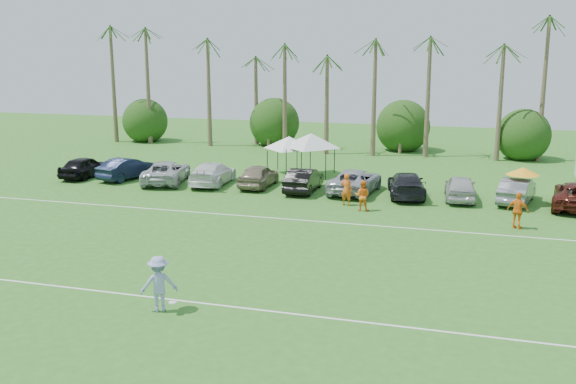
# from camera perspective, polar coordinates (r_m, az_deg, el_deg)

# --- Properties ---
(ground) EXTENTS (120.00, 120.00, 0.00)m
(ground) POSITION_cam_1_polar(r_m,az_deg,el_deg) (23.18, -17.15, -10.39)
(ground) COLOR #2E691F
(ground) RESTS_ON ground
(field_lines) EXTENTS (80.00, 12.10, 0.01)m
(field_lines) POSITION_cam_1_polar(r_m,az_deg,el_deg) (29.73, -8.69, -4.85)
(field_lines) COLOR white
(field_lines) RESTS_ON ground
(palm_tree_0) EXTENTS (2.40, 2.40, 8.90)m
(palm_tree_0) POSITION_cam_1_polar(r_m,az_deg,el_deg) (65.32, -15.51, 10.90)
(palm_tree_0) COLOR brown
(palm_tree_0) RESTS_ON ground
(palm_tree_1) EXTENTS (2.40, 2.40, 9.90)m
(palm_tree_1) POSITION_cam_1_polar(r_m,az_deg,el_deg) (62.84, -11.59, 11.85)
(palm_tree_1) COLOR brown
(palm_tree_1) RESTS_ON ground
(palm_tree_2) EXTENTS (2.40, 2.40, 10.90)m
(palm_tree_2) POSITION_cam_1_polar(r_m,az_deg,el_deg) (60.68, -7.33, 12.79)
(palm_tree_2) COLOR brown
(palm_tree_2) RESTS_ON ground
(palm_tree_3) EXTENTS (2.40, 2.40, 11.90)m
(palm_tree_3) POSITION_cam_1_polar(r_m,az_deg,el_deg) (59.21, -3.70, 13.70)
(palm_tree_3) COLOR brown
(palm_tree_3) RESTS_ON ground
(palm_tree_4) EXTENTS (2.40, 2.40, 8.90)m
(palm_tree_4) POSITION_cam_1_polar(r_m,az_deg,el_deg) (57.97, 0.12, 11.20)
(palm_tree_4) COLOR brown
(palm_tree_4) RESTS_ON ground
(palm_tree_5) EXTENTS (2.40, 2.40, 9.90)m
(palm_tree_5) POSITION_cam_1_polar(r_m,az_deg,el_deg) (56.97, 4.08, 12.02)
(palm_tree_5) COLOR brown
(palm_tree_5) RESTS_ON ground
(palm_tree_6) EXTENTS (2.40, 2.40, 10.90)m
(palm_tree_6) POSITION_cam_1_polar(r_m,az_deg,el_deg) (56.25, 8.18, 12.80)
(palm_tree_6) COLOR brown
(palm_tree_6) RESTS_ON ground
(palm_tree_7) EXTENTS (2.40, 2.40, 11.90)m
(palm_tree_7) POSITION_cam_1_polar(r_m,az_deg,el_deg) (55.82, 12.38, 13.52)
(palm_tree_7) COLOR brown
(palm_tree_7) RESTS_ON ground
(palm_tree_8) EXTENTS (2.40, 2.40, 8.90)m
(palm_tree_8) POSITION_cam_1_polar(r_m,az_deg,el_deg) (55.67, 17.48, 10.58)
(palm_tree_8) COLOR brown
(palm_tree_8) RESTS_ON ground
(palm_tree_9) EXTENTS (2.40, 2.40, 9.90)m
(palm_tree_9) POSITION_cam_1_polar(r_m,az_deg,el_deg) (55.96, 22.75, 11.10)
(palm_tree_9) COLOR brown
(palm_tree_9) RESTS_ON ground
(bush_tree_0) EXTENTS (4.00, 4.00, 4.00)m
(bush_tree_0) POSITION_cam_1_polar(r_m,az_deg,el_deg) (65.04, -12.49, 6.03)
(bush_tree_0) COLOR brown
(bush_tree_0) RESTS_ON ground
(bush_tree_1) EXTENTS (4.00, 4.00, 4.00)m
(bush_tree_1) POSITION_cam_1_polar(r_m,az_deg,el_deg) (59.91, -1.46, 5.79)
(bush_tree_1) COLOR brown
(bush_tree_1) RESTS_ON ground
(bush_tree_2) EXTENTS (4.00, 4.00, 4.00)m
(bush_tree_2) POSITION_cam_1_polar(r_m,az_deg,el_deg) (57.42, 10.08, 5.31)
(bush_tree_2) COLOR brown
(bush_tree_2) RESTS_ON ground
(bush_tree_3) EXTENTS (4.00, 4.00, 4.00)m
(bush_tree_3) POSITION_cam_1_polar(r_m,az_deg,el_deg) (57.21, 20.10, 4.71)
(bush_tree_3) COLOR brown
(bush_tree_3) RESTS_ON ground
(sideline_player_a) EXTENTS (0.75, 0.56, 1.88)m
(sideline_player_a) POSITION_cam_1_polar(r_m,az_deg,el_deg) (37.12, 5.22, 0.23)
(sideline_player_a) COLOR orange
(sideline_player_a) RESTS_ON ground
(sideline_player_b) EXTENTS (0.84, 0.66, 1.71)m
(sideline_player_b) POSITION_cam_1_polar(r_m,az_deg,el_deg) (36.01, 6.62, -0.32)
(sideline_player_b) COLOR orange
(sideline_player_b) RESTS_ON ground
(sideline_player_c) EXTENTS (1.19, 0.86, 1.87)m
(sideline_player_c) POSITION_cam_1_polar(r_m,az_deg,el_deg) (34.13, 19.77, -1.57)
(sideline_player_c) COLOR orange
(sideline_player_c) RESTS_ON ground
(canopy_tent_left) EXTENTS (3.92, 3.92, 3.17)m
(canopy_tent_left) POSITION_cam_1_polar(r_m,az_deg,el_deg) (46.35, 0.11, 4.96)
(canopy_tent_left) COLOR black
(canopy_tent_left) RESTS_ON ground
(canopy_tent_right) EXTENTS (4.37, 4.37, 3.54)m
(canopy_tent_right) POSITION_cam_1_polar(r_m,az_deg,el_deg) (45.61, 2.06, 5.23)
(canopy_tent_right) COLOR black
(canopy_tent_right) RESTS_ON ground
(market_umbrella) EXTENTS (1.95, 1.95, 2.18)m
(market_umbrella) POSITION_cam_1_polar(r_m,az_deg,el_deg) (39.52, 20.17, 1.75)
(market_umbrella) COLOR black
(market_umbrella) RESTS_ON ground
(frisbee_player) EXTENTS (1.46, 1.28, 1.96)m
(frisbee_player) POSITION_cam_1_polar(r_m,az_deg,el_deg) (22.59, -11.41, -8.00)
(frisbee_player) COLOR #989FD8
(frisbee_player) RESTS_ON ground
(parked_car_0) EXTENTS (1.89, 4.45, 1.50)m
(parked_car_0) POSITION_cam_1_polar(r_m,az_deg,el_deg) (47.44, -17.62, 2.15)
(parked_car_0) COLOR black
(parked_car_0) RESTS_ON ground
(parked_car_1) EXTENTS (2.70, 4.81, 1.50)m
(parked_car_1) POSITION_cam_1_polar(r_m,az_deg,el_deg) (46.00, -14.09, 2.05)
(parked_car_1) COLOR #121A33
(parked_car_1) RESTS_ON ground
(parked_car_2) EXTENTS (3.68, 5.83, 1.50)m
(parked_car_2) POSITION_cam_1_polar(r_m,az_deg,el_deg) (44.11, -10.76, 1.77)
(parked_car_2) COLOR #B0B2B6
(parked_car_2) RESTS_ON ground
(parked_car_3) EXTENTS (2.49, 5.31, 1.50)m
(parked_car_3) POSITION_cam_1_polar(r_m,az_deg,el_deg) (43.10, -6.73, 1.65)
(parked_car_3) COLOR white
(parked_car_3) RESTS_ON ground
(parked_car_4) EXTENTS (1.78, 4.41, 1.50)m
(parked_car_4) POSITION_cam_1_polar(r_m,az_deg,el_deg) (42.10, -2.63, 1.47)
(parked_car_4) COLOR gray
(parked_car_4) RESTS_ON ground
(parked_car_5) EXTENTS (1.61, 4.56, 1.50)m
(parked_car_5) POSITION_cam_1_polar(r_m,az_deg,el_deg) (40.70, 1.41, 1.10)
(parked_car_5) COLOR black
(parked_car_5) RESTS_ON ground
(parked_car_6) EXTENTS (2.92, 5.59, 1.50)m
(parked_car_6) POSITION_cam_1_polar(r_m,az_deg,el_deg) (40.52, 5.99, 0.98)
(parked_car_6) COLOR #A2A5AF
(parked_car_6) RESTS_ON ground
(parked_car_7) EXTENTS (3.01, 5.47, 1.50)m
(parked_car_7) POSITION_cam_1_polar(r_m,az_deg,el_deg) (39.92, 10.47, 0.66)
(parked_car_7) COLOR black
(parked_car_7) RESTS_ON ground
(parked_car_8) EXTENTS (2.08, 4.52, 1.50)m
(parked_car_8) POSITION_cam_1_polar(r_m,az_deg,el_deg) (39.74, 15.07, 0.38)
(parked_car_8) COLOR #B2B2B2
(parked_car_8) RESTS_ON ground
(parked_car_9) EXTENTS (2.50, 4.79, 1.50)m
(parked_car_9) POSITION_cam_1_polar(r_m,az_deg,el_deg) (39.94, 19.67, 0.14)
(parked_car_9) COLOR slate
(parked_car_9) RESTS_ON ground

